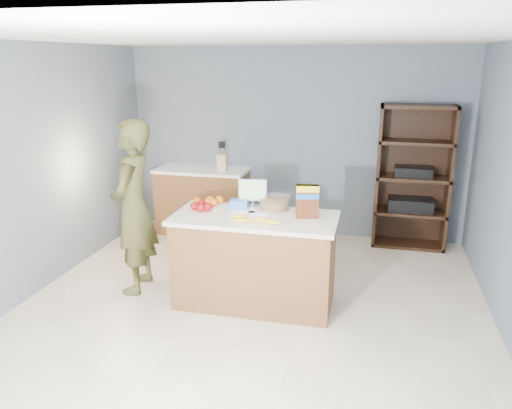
% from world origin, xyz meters
% --- Properties ---
extents(floor, '(4.50, 5.00, 0.02)m').
position_xyz_m(floor, '(0.00, 0.00, 0.00)').
color(floor, beige).
rests_on(floor, ground).
extents(walls, '(4.52, 5.02, 2.51)m').
position_xyz_m(walls, '(0.00, 0.00, 1.65)').
color(walls, slate).
rests_on(walls, ground).
extents(counter_peninsula, '(1.56, 0.76, 0.90)m').
position_xyz_m(counter_peninsula, '(0.00, 0.30, 0.42)').
color(counter_peninsula, brown).
rests_on(counter_peninsula, ground).
extents(back_cabinet, '(1.24, 0.62, 0.90)m').
position_xyz_m(back_cabinet, '(-1.20, 2.20, 0.45)').
color(back_cabinet, brown).
rests_on(back_cabinet, ground).
extents(shelving_unit, '(0.90, 0.40, 1.80)m').
position_xyz_m(shelving_unit, '(1.55, 2.35, 0.86)').
color(shelving_unit, black).
rests_on(shelving_unit, ground).
extents(person, '(0.51, 0.70, 1.77)m').
position_xyz_m(person, '(-1.27, 0.33, 0.89)').
color(person, '#40411E').
rests_on(person, ground).
extents(knife_block, '(0.12, 0.10, 0.31)m').
position_xyz_m(knife_block, '(-0.89, 2.13, 1.02)').
color(knife_block, tan).
rests_on(knife_block, back_cabinet).
extents(envelopes, '(0.39, 0.18, 0.00)m').
position_xyz_m(envelopes, '(-0.06, 0.40, 0.90)').
color(envelopes, white).
rests_on(envelopes, counter_peninsula).
extents(bananas, '(0.52, 0.17, 0.04)m').
position_xyz_m(bananas, '(0.03, 0.13, 0.92)').
color(bananas, yellow).
rests_on(bananas, counter_peninsula).
extents(apples, '(0.22, 0.23, 0.08)m').
position_xyz_m(apples, '(-0.56, 0.36, 0.94)').
color(apples, maroon).
rests_on(apples, counter_peninsula).
extents(oranges, '(0.28, 0.23, 0.08)m').
position_xyz_m(oranges, '(-0.55, 0.54, 0.94)').
color(oranges, orange).
rests_on(oranges, counter_peninsula).
extents(blue_carton, '(0.18, 0.13, 0.08)m').
position_xyz_m(blue_carton, '(-0.21, 0.53, 0.94)').
color(blue_carton, blue).
rests_on(blue_carton, counter_peninsula).
extents(salad_bowl, '(0.30, 0.30, 0.13)m').
position_xyz_m(salad_bowl, '(0.14, 0.57, 0.96)').
color(salad_bowl, '#267219').
rests_on(salad_bowl, counter_peninsula).
extents(tv, '(0.28, 0.12, 0.28)m').
position_xyz_m(tv, '(-0.10, 0.60, 1.06)').
color(tv, silver).
rests_on(tv, counter_peninsula).
extents(cereal_box, '(0.22, 0.12, 0.31)m').
position_xyz_m(cereal_box, '(0.49, 0.36, 1.08)').
color(cereal_box, '#592B14').
rests_on(cereal_box, counter_peninsula).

